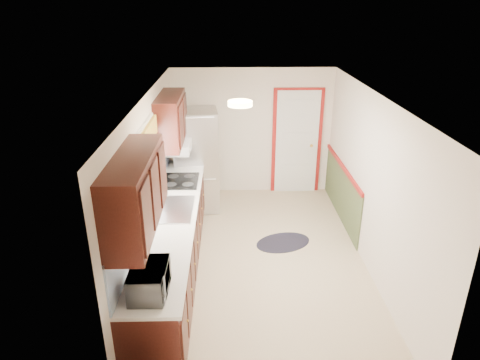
{
  "coord_description": "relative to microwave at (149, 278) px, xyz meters",
  "views": [
    {
      "loc": [
        -0.43,
        -5.3,
        3.51
      ],
      "look_at": [
        -0.29,
        0.29,
        1.15
      ],
      "focal_mm": 32.0,
      "sensor_mm": 36.0,
      "label": 1
    }
  ],
  "objects": [
    {
      "name": "kitchen_run",
      "position": [
        -0.04,
        1.66,
        -0.3
      ],
      "size": [
        0.63,
        4.0,
        2.2
      ],
      "color": "#34100B",
      "rests_on": "ground"
    },
    {
      "name": "rug",
      "position": [
        1.59,
        2.42,
        -1.1
      ],
      "size": [
        1.02,
        0.83,
        0.01
      ],
      "primitive_type": "ellipsoid",
      "rotation": [
        0.0,
        0.0,
        0.35
      ],
      "color": "black",
      "rests_on": "ground"
    },
    {
      "name": "microwave",
      "position": [
        0.0,
        0.0,
        0.0
      ],
      "size": [
        0.28,
        0.5,
        0.34
      ],
      "primitive_type": "imported",
      "rotation": [
        0.0,
        0.0,
        1.57
      ],
      "color": "white",
      "rests_on": "kitchen_run"
    },
    {
      "name": "cooktop",
      "position": [
        0.01,
        2.7,
        -0.16
      ],
      "size": [
        0.54,
        0.65,
        0.02
      ],
      "primitive_type": "cube",
      "color": "black",
      "rests_on": "kitchen_run"
    },
    {
      "name": "refrigerator",
      "position": [
        0.18,
        3.72,
        -0.21
      ],
      "size": [
        0.82,
        0.79,
        1.81
      ],
      "rotation": [
        0.0,
        0.0,
        0.1
      ],
      "color": "#B7B7BC",
      "rests_on": "ground"
    },
    {
      "name": "ceiling_fixture",
      "position": [
        0.9,
        1.75,
        1.25
      ],
      "size": [
        0.3,
        0.3,
        0.06
      ],
      "primitive_type": "cylinder",
      "color": "#FFD88C",
      "rests_on": "room_shell"
    },
    {
      "name": "room_shell",
      "position": [
        1.2,
        1.95,
        0.09
      ],
      "size": [
        3.2,
        5.2,
        2.52
      ],
      "color": "tan",
      "rests_on": "ground"
    },
    {
      "name": "back_wall_trim",
      "position": [
        2.19,
        4.16,
        -0.22
      ],
      "size": [
        1.12,
        2.3,
        2.08
      ],
      "color": "maroon",
      "rests_on": "ground"
    }
  ]
}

